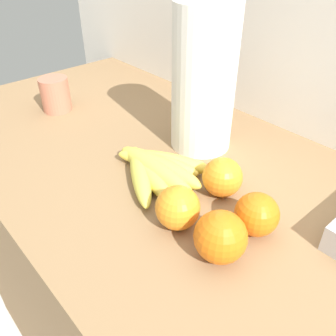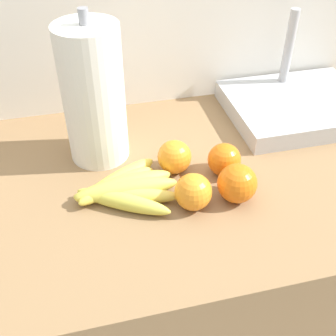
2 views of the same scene
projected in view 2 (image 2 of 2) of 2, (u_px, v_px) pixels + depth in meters
The scene contains 9 objects.
counter at pixel (217, 289), 1.21m from camera, with size 1.84×0.63×0.91m, color olive.
wall_back at pixel (187, 164), 1.35m from camera, with size 2.24×0.06×1.30m, color silver.
banana_bunch at pixel (123, 189), 0.84m from camera, with size 0.21×0.19×0.04m.
orange_back_left at pixel (193, 192), 0.80m from camera, with size 0.07×0.07×0.07m, color orange.
orange_back_right at pixel (224, 160), 0.88m from camera, with size 0.07×0.07×0.07m, color orange.
orange_center at pixel (174, 157), 0.89m from camera, with size 0.07×0.07×0.07m, color orange.
orange_far_right at pixel (237, 183), 0.82m from camera, with size 0.08×0.08×0.08m, color orange.
paper_towel_roll at pixel (94, 96), 0.87m from camera, with size 0.13×0.13×0.33m.
sink_basin at pixel (298, 105), 1.08m from camera, with size 0.35×0.28×0.24m.
Camera 2 is at (-0.31, -0.67, 1.49)m, focal length 44.95 mm.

